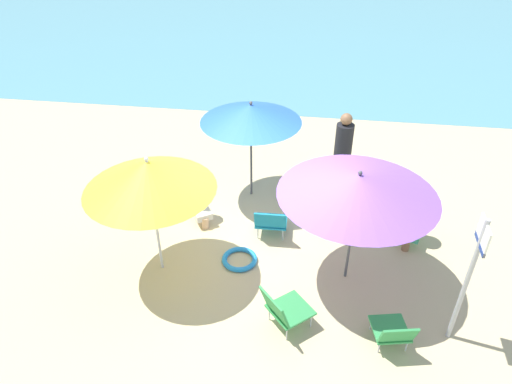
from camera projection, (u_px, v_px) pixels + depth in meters
The scene contains 15 objects.
ground_plane at pixel (265, 249), 7.58m from camera, with size 40.00×40.00×0.00m, color #CCB789.
sea_water at pixel (306, 31), 18.38m from camera, with size 40.00×16.00×0.01m, color #5693A3.
umbrella_purple at pixel (358, 185), 6.13m from camera, with size 2.17×2.17×1.87m.
umbrella_blue at pixel (251, 113), 7.97m from camera, with size 1.77×1.77×1.89m.
umbrella_yellow at pixel (149, 175), 6.28m from camera, with size 1.84×1.84×1.97m.
beach_chair_a at pixel (283, 309), 6.06m from camera, with size 0.78×0.77×0.68m.
beach_chair_b at pixel (393, 332), 5.84m from camera, with size 0.55×0.62×0.55m.
beach_chair_c at pixel (271, 221), 7.65m from camera, with size 0.53×0.52×0.61m.
beach_chair_d at pixel (323, 191), 8.35m from camera, with size 0.60×0.54×0.69m.
person_a at pixel (415, 216), 7.50m from camera, with size 0.46×0.57×0.96m.
person_b at pixel (199, 199), 8.02m from camera, with size 0.46×0.52×0.89m.
person_c at pixel (342, 155), 8.44m from camera, with size 0.32×0.32×1.66m.
warning_sign at pixel (472, 267), 5.45m from camera, with size 0.06×0.42×1.93m.
swim_ring at pixel (240, 259), 7.31m from camera, with size 0.56×0.56×0.08m, color #238CD8.
beach_bag at pixel (176, 198), 8.50m from camera, with size 0.26×0.20×0.32m, color #DB3866.
Camera 1 is at (0.67, -5.72, 5.01)m, focal length 32.60 mm.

